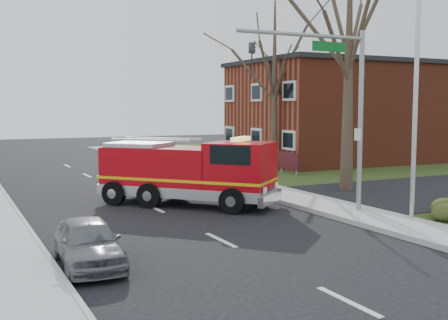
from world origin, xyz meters
name	(u,v)px	position (x,y,z in m)	size (l,w,h in m)	color
ground	(221,240)	(0.00, 0.00, 0.00)	(120.00, 120.00, 0.00)	black
sidewalk_right	(380,220)	(6.20, 0.00, 0.07)	(2.40, 80.00, 0.15)	#A1A19B
sidewalk_left	(1,263)	(-6.20, 0.00, 0.07)	(2.40, 80.00, 0.15)	#A1A19B
brick_building	(346,112)	(19.00, 18.00, 3.66)	(15.40, 10.40, 7.25)	maroon
health_center_sign	(289,161)	(10.50, 12.50, 0.88)	(0.12, 2.00, 1.40)	#410F16
bare_tree_near	(349,33)	(9.50, 6.00, 7.41)	(6.00, 6.00, 12.00)	#3D3124
bare_tree_far	(275,67)	(11.00, 15.00, 6.49)	(5.25, 5.25, 10.50)	#3D3124
traffic_signal_mast	(333,88)	(5.21, 1.50, 4.71)	(5.29, 0.18, 6.80)	gray
streetlight_pole	(414,91)	(7.14, -0.50, 4.55)	(1.48, 0.16, 8.40)	#B7BABF
fire_engine	(189,174)	(1.54, 6.09, 1.29)	(6.52, 6.85, 2.85)	#A70710
parked_car_maroon	(88,242)	(-4.20, -1.00, 0.62)	(1.46, 3.62, 1.23)	slate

